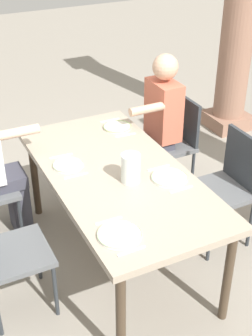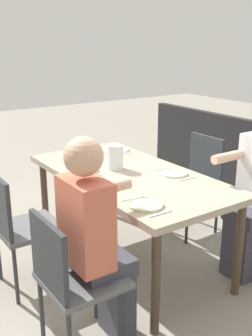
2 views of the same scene
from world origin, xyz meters
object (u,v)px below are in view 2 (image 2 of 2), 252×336
object	(u,v)px
diner_man_white	(96,237)
plate_3	(115,150)
water_pitcher	(115,158)
chair_west_north	(70,275)
plate_2	(83,170)
chair_mid_north	(18,223)
dining_table	(129,181)
plate_1	(174,173)
plate_0	(146,205)
chair_mid_south	(196,178)

from	to	relation	value
diner_man_white	plate_3	distance (m)	1.64
plate_3	water_pitcher	distance (m)	0.58
chair_west_north	diner_man_white	world-z (taller)	diner_man_white
plate_2	plate_3	bearing A→B (deg)	-55.00
chair_mid_north	chair_west_north	bearing A→B (deg)	-179.85
plate_2	water_pitcher	size ratio (longest dim) A/B	1.24
chair_west_north	water_pitcher	distance (m)	1.23
chair_west_north	chair_mid_north	bearing A→B (deg)	0.15
chair_west_north	plate_3	xyz separation A→B (m)	(1.31, -1.15, 0.27)
chair_mid_north	plate_2	size ratio (longest dim) A/B	3.62
dining_table	plate_3	distance (m)	0.69
diner_man_white	plate_1	bearing A→B (deg)	-65.00
diner_man_white	water_pitcher	distance (m)	1.07
plate_0	chair_mid_north	bearing A→B (deg)	37.64
chair_mid_north	water_pitcher	xyz separation A→B (m)	(0.01, -0.84, 0.34)
chair_west_north	plate_0	bearing A→B (deg)	-83.20
diner_man_white	water_pitcher	world-z (taller)	diner_man_white
chair_mid_north	plate_1	distance (m)	1.23
chair_mid_south	plate_1	world-z (taller)	chair_mid_south
plate_1	dining_table	bearing A→B (deg)	50.14
dining_table	diner_man_white	world-z (taller)	diner_man_white
chair_mid_south	plate_2	xyz separation A→B (m)	(0.09, 1.16, 0.26)
dining_table	plate_2	size ratio (longest dim) A/B	7.34
dining_table	diner_man_white	bearing A→B (deg)	134.22
diner_man_white	plate_1	world-z (taller)	diner_man_white
plate_1	water_pitcher	bearing A→B (deg)	39.56
chair_west_north	plate_1	bearing A→B (deg)	-68.23
water_pitcher	dining_table	bearing A→B (deg)	-167.01
plate_0	plate_1	xyz separation A→B (m)	(0.39, -0.57, 0.00)
dining_table	plate_3	size ratio (longest dim) A/B	7.04
plate_1	plate_3	distance (m)	0.85
chair_mid_north	plate_1	bearing A→B (deg)	-107.63
dining_table	plate_0	world-z (taller)	plate_0
diner_man_white	plate_1	size ratio (longest dim) A/B	5.95
chair_mid_north	plate_2	distance (m)	0.65
chair_west_north	chair_mid_south	world-z (taller)	chair_mid_south
chair_west_north	dining_table	bearing A→B (deg)	-51.84
chair_mid_south	diner_man_white	distance (m)	1.79
plate_1	diner_man_white	bearing A→B (deg)	115.00
dining_table	plate_2	distance (m)	0.37
water_pitcher	plate_2	bearing A→B (deg)	70.29
chair_mid_south	diner_man_white	world-z (taller)	diner_man_white
dining_table	chair_mid_south	size ratio (longest dim) A/B	1.98
plate_2	water_pitcher	world-z (taller)	water_pitcher
plate_3	plate_2	bearing A→B (deg)	125.00
plate_1	plate_2	xyz separation A→B (m)	(0.46, 0.56, -0.00)
chair_mid_north	chair_mid_south	xyz separation A→B (m)	(-0.00, -1.75, 0.00)
chair_mid_north	plate_0	bearing A→B (deg)	-142.36
chair_mid_north	chair_mid_south	bearing A→B (deg)	-90.00
diner_man_white	plate_3	world-z (taller)	diner_man_white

